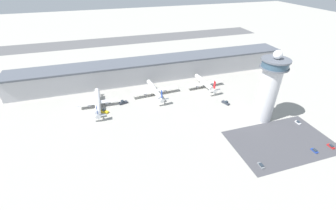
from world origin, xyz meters
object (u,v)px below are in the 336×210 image
Objects in this scene: airplane_gate_alpha at (98,102)px; airplane_gate_bravo at (155,91)px; car_red_hatchback at (331,146)px; service_truck_catering at (123,103)px; service_truck_fuel at (104,111)px; car_blue_compact at (315,151)px; car_silver_sedan at (298,122)px; airplane_gate_charlie at (205,83)px; control_tower at (269,88)px; car_grey_coupe at (261,165)px; service_truck_baggage at (226,103)px.

airplane_gate_alpha is 47.71m from airplane_gate_bravo.
airplane_gate_bravo is 9.31× the size of car_red_hatchback.
service_truck_catering reaches higher than service_truck_fuel.
car_silver_sedan is at bearing 64.91° from car_blue_compact.
control_tower is at bearing -71.44° from airplane_gate_charlie.
service_truck_fuel is 142.95m from car_blue_compact.
service_truck_fuel is 1.31× the size of car_grey_coupe.
car_silver_sedan is (134.33, -63.53, -3.89)m from airplane_gate_alpha.
airplane_gate_alpha reaches higher than car_red_hatchback.
airplane_gate_bravo reaches higher than service_truck_fuel.
control_tower is at bearing -28.02° from service_truck_catering.
airplane_gate_bravo is 110.81m from car_silver_sedan.
service_truck_catering is 17.48m from service_truck_fuel.
service_truck_fuel is 1.39× the size of car_red_hatchback.
car_grey_coupe is (-14.49, -64.91, -0.40)m from service_truck_baggage.
control_tower reaches higher than car_silver_sedan.
airplane_gate_bravo is 59.35m from service_truck_baggage.
car_blue_compact is at bearing -34.26° from service_truck_fuel.
airplane_gate_alpha is at bearing -173.84° from airplane_gate_bravo.
control_tower is at bearing -60.03° from service_truck_baggage.
car_silver_sedan is (40.09, -69.28, -3.86)m from airplane_gate_charlie.
airplane_gate_bravo is at bearing 17.99° from service_truck_fuel.
service_truck_catering is 1.56× the size of car_red_hatchback.
airplane_gate_charlie is 91.46m from service_truck_fuel.
airplane_gate_bravo reaches higher than service_truck_catering.
airplane_gate_alpha reaches higher than car_blue_compact.
control_tower reaches higher than airplane_gate_alpha.
car_red_hatchback is at bearing 0.03° from car_blue_compact.
airplane_gate_alpha is 161.91m from car_red_hatchback.
service_truck_fuel is (-15.30, -8.44, -0.20)m from service_truck_catering.
airplane_gate_charlie is at bearing 106.36° from car_blue_compact.
airplane_gate_charlie reaches higher than service_truck_fuel.
service_truck_catering is 0.97× the size of service_truck_baggage.
car_red_hatchback is at bearing -66.87° from airplane_gate_charlie.
airplane_gate_charlie is 7.95× the size of car_red_hatchback.
service_truck_fuel is (-109.05, 41.45, -24.08)m from control_tower.
airplane_gate_charlie reaches higher than car_red_hatchback.
airplane_gate_alpha is at bearing -176.51° from airplane_gate_charlie.
car_grey_coupe is 1.06× the size of car_red_hatchback.
airplane_gate_alpha is at bearing 178.42° from service_truck_catering.
service_truck_baggage is at bearing 119.51° from car_red_hatchback.
service_truck_baggage reaches higher than service_truck_fuel.
airplane_gate_charlie is 5.71× the size of service_truck_fuel.
service_truck_baggage is 1.60× the size of car_red_hatchback.
airplane_gate_alpha is at bearing 114.23° from service_truck_fuel.
service_truck_fuel is at bearing -170.73° from airplane_gate_charlie.
airplane_gate_bravo is 5.82× the size of service_truck_baggage.
airplane_gate_charlie is 4.97× the size of service_truck_baggage.
airplane_gate_bravo reaches higher than service_truck_baggage.
service_truck_catering is 131.12m from car_silver_sedan.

